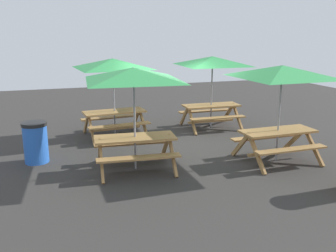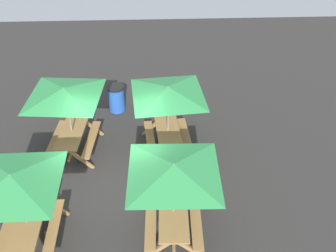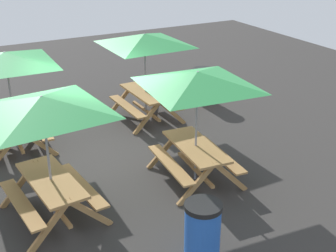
{
  "view_description": "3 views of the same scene",
  "coord_description": "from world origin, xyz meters",
  "px_view_note": "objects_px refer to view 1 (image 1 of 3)",
  "views": [
    {
      "loc": [
        -3.26,
        -9.3,
        3.04
      ],
      "look_at": [
        -0.63,
        -1.24,
        0.9
      ],
      "focal_mm": 40.0,
      "sensor_mm": 36.0,
      "label": 1
    },
    {
      "loc": [
        7.52,
        1.12,
        7.85
      ],
      "look_at": [
        -1.41,
        1.5,
        0.9
      ],
      "focal_mm": 40.0,
      "sensor_mm": 36.0,
      "label": 2
    },
    {
      "loc": [
        -8.6,
        3.05,
        4.88
      ],
      "look_at": [
        -0.63,
        -1.24,
        0.9
      ],
      "focal_mm": 50.0,
      "sensor_mm": 36.0,
      "label": 3
    }
  ],
  "objects_px": {
    "picnic_table_2": "(113,69)",
    "picnic_table_1": "(212,66)",
    "trash_bin_blue": "(36,142)",
    "picnic_table_0": "(282,79)",
    "picnic_table_3": "(134,82)"
  },
  "relations": [
    {
      "from": "picnic_table_2",
      "to": "picnic_table_0",
      "type": "bearing_deg",
      "value": -51.27
    },
    {
      "from": "picnic_table_0",
      "to": "trash_bin_blue",
      "type": "xyz_separation_m",
      "value": [
        -5.51,
        1.69,
        -1.49
      ]
    },
    {
      "from": "picnic_table_2",
      "to": "picnic_table_1",
      "type": "bearing_deg",
      "value": -5.31
    },
    {
      "from": "picnic_table_1",
      "to": "trash_bin_blue",
      "type": "height_order",
      "value": "picnic_table_1"
    },
    {
      "from": "picnic_table_2",
      "to": "trash_bin_blue",
      "type": "relative_size",
      "value": 2.87
    },
    {
      "from": "picnic_table_0",
      "to": "picnic_table_3",
      "type": "xyz_separation_m",
      "value": [
        -3.37,
        0.51,
        0.0
      ]
    },
    {
      "from": "picnic_table_1",
      "to": "picnic_table_3",
      "type": "xyz_separation_m",
      "value": [
        -3.19,
        -2.91,
        0.0
      ]
    },
    {
      "from": "picnic_table_0",
      "to": "picnic_table_1",
      "type": "bearing_deg",
      "value": 91.98
    },
    {
      "from": "picnic_table_0",
      "to": "picnic_table_1",
      "type": "relative_size",
      "value": 1.0
    },
    {
      "from": "picnic_table_0",
      "to": "trash_bin_blue",
      "type": "distance_m",
      "value": 5.96
    },
    {
      "from": "picnic_table_3",
      "to": "trash_bin_blue",
      "type": "distance_m",
      "value": 2.87
    },
    {
      "from": "picnic_table_2",
      "to": "picnic_table_3",
      "type": "distance_m",
      "value": 2.92
    },
    {
      "from": "picnic_table_3",
      "to": "trash_bin_blue",
      "type": "relative_size",
      "value": 2.88
    },
    {
      "from": "picnic_table_1",
      "to": "trash_bin_blue",
      "type": "relative_size",
      "value": 2.89
    },
    {
      "from": "picnic_table_2",
      "to": "picnic_table_3",
      "type": "xyz_separation_m",
      "value": [
        -0.06,
        -2.92,
        0.0
      ]
    }
  ]
}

